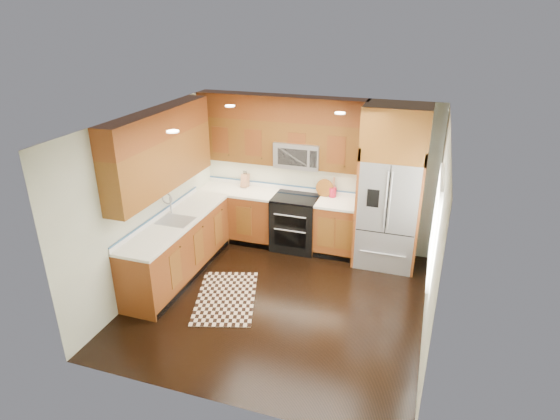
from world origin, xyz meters
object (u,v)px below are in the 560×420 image
(range, at_px, (295,223))
(knife_block, at_px, (245,180))
(rug, at_px, (226,297))
(utensil_crock, at_px, (333,190))
(refrigerator, at_px, (391,188))

(range, distance_m, knife_block, 1.19)
(rug, bearing_deg, utensil_crock, 45.20)
(knife_block, bearing_deg, refrigerator, -5.79)
(refrigerator, height_order, utensil_crock, refrigerator)
(rug, bearing_deg, range, 57.64)
(rug, height_order, knife_block, knife_block)
(refrigerator, xyz_separation_m, rug, (-2.05, -1.80, -1.30))
(range, distance_m, rug, 1.96)
(rug, relative_size, utensil_crock, 3.98)
(rug, xyz_separation_m, knife_block, (-0.51, 2.05, 1.06))
(refrigerator, relative_size, utensil_crock, 7.47)
(range, relative_size, rug, 0.68)
(knife_block, height_order, utensil_crock, utensil_crock)
(utensil_crock, bearing_deg, refrigerator, -15.30)
(refrigerator, height_order, knife_block, refrigerator)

